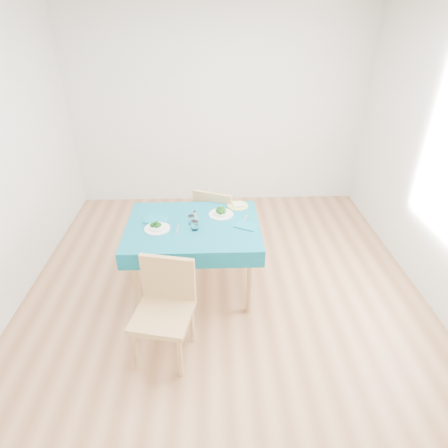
{
  "coord_description": "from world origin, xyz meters",
  "views": [
    {
      "loc": [
        -0.1,
        -2.87,
        2.53
      ],
      "look_at": [
        0.0,
        0.0,
        0.85
      ],
      "focal_mm": 30.0,
      "sensor_mm": 36.0,
      "label": 1
    }
  ],
  "objects_px": {
    "side_plate": "(238,206)",
    "chair_far": "(219,211)",
    "bowl_far": "(221,212)",
    "table": "(195,258)",
    "bowl_near": "(157,226)",
    "chair_near": "(161,304)"
  },
  "relations": [
    {
      "from": "side_plate",
      "to": "chair_far",
      "type": "bearing_deg",
      "value": 120.27
    },
    {
      "from": "chair_far",
      "to": "side_plate",
      "type": "xyz_separation_m",
      "value": [
        0.18,
        -0.31,
        0.22
      ]
    },
    {
      "from": "chair_far",
      "to": "bowl_far",
      "type": "bearing_deg",
      "value": 113.54
    },
    {
      "from": "table",
      "to": "bowl_near",
      "type": "height_order",
      "value": "bowl_near"
    },
    {
      "from": "table",
      "to": "chair_far",
      "type": "xyz_separation_m",
      "value": [
        0.26,
        0.67,
        0.16
      ]
    },
    {
      "from": "chair_near",
      "to": "bowl_far",
      "type": "relative_size",
      "value": 4.56
    },
    {
      "from": "chair_near",
      "to": "chair_far",
      "type": "distance_m",
      "value": 1.59
    },
    {
      "from": "bowl_near",
      "to": "chair_far",
      "type": "bearing_deg",
      "value": 51.83
    },
    {
      "from": "chair_near",
      "to": "bowl_far",
      "type": "bearing_deg",
      "value": 76.6
    },
    {
      "from": "chair_far",
      "to": "side_plate",
      "type": "relative_size",
      "value": 5.06
    },
    {
      "from": "table",
      "to": "side_plate",
      "type": "xyz_separation_m",
      "value": [
        0.44,
        0.36,
        0.38
      ]
    },
    {
      "from": "bowl_near",
      "to": "bowl_far",
      "type": "height_order",
      "value": "bowl_far"
    },
    {
      "from": "bowl_near",
      "to": "bowl_far",
      "type": "bearing_deg",
      "value": 22.96
    },
    {
      "from": "bowl_near",
      "to": "bowl_far",
      "type": "xyz_separation_m",
      "value": [
        0.59,
        0.25,
        0.0
      ]
    },
    {
      "from": "chair_far",
      "to": "bowl_far",
      "type": "height_order",
      "value": "chair_far"
    },
    {
      "from": "chair_near",
      "to": "table",
      "type": "bearing_deg",
      "value": 87.46
    },
    {
      "from": "bowl_far",
      "to": "table",
      "type": "bearing_deg",
      "value": -146.05
    },
    {
      "from": "chair_far",
      "to": "side_plate",
      "type": "distance_m",
      "value": 0.43
    },
    {
      "from": "chair_far",
      "to": "bowl_near",
      "type": "distance_m",
      "value": 0.98
    },
    {
      "from": "chair_near",
      "to": "chair_far",
      "type": "bearing_deg",
      "value": 84.54
    },
    {
      "from": "chair_near",
      "to": "side_plate",
      "type": "bearing_deg",
      "value": 73.2
    },
    {
      "from": "bowl_far",
      "to": "chair_near",
      "type": "bearing_deg",
      "value": -115.55
    }
  ]
}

